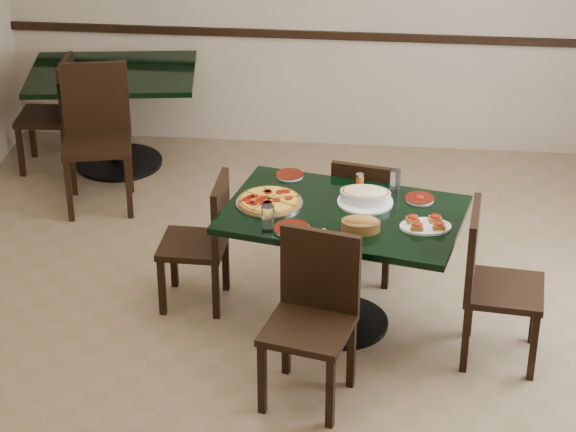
# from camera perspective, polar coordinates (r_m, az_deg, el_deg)

# --- Properties ---
(floor) EXTENTS (5.50, 5.50, 0.00)m
(floor) POSITION_cam_1_polar(r_m,az_deg,el_deg) (6.52, 0.64, -6.20)
(floor) COLOR brown
(floor) RESTS_ON ground
(room_shell) EXTENTS (5.50, 5.50, 5.50)m
(room_shell) POSITION_cam_1_polar(r_m,az_deg,el_deg) (7.55, 9.72, 8.26)
(room_shell) COLOR silver
(room_shell) RESTS_ON floor
(main_table) EXTENTS (1.46, 1.10, 0.75)m
(main_table) POSITION_cam_1_polar(r_m,az_deg,el_deg) (6.35, 2.80, -1.23)
(main_table) COLOR black
(main_table) RESTS_ON floor
(back_table) EXTENTS (1.31, 1.03, 0.75)m
(back_table) POSITION_cam_1_polar(r_m,az_deg,el_deg) (8.46, -8.81, 5.84)
(back_table) COLOR black
(back_table) RESTS_ON floor
(chair_far) EXTENTS (0.45, 0.45, 0.82)m
(chair_far) POSITION_cam_1_polar(r_m,az_deg,el_deg) (6.89, 3.95, 0.15)
(chair_far) COLOR black
(chair_far) RESTS_ON floor
(chair_near) EXTENTS (0.52, 0.52, 0.92)m
(chair_near) POSITION_cam_1_polar(r_m,az_deg,el_deg) (5.83, 1.29, -4.72)
(chair_near) COLOR black
(chair_near) RESTS_ON floor
(chair_right) EXTENTS (0.47, 0.47, 0.91)m
(chair_right) POSITION_cam_1_polar(r_m,az_deg,el_deg) (6.21, 10.22, -3.07)
(chair_right) COLOR black
(chair_right) RESTS_ON floor
(chair_left) EXTENTS (0.40, 0.40, 0.82)m
(chair_left) POSITION_cam_1_polar(r_m,az_deg,el_deg) (6.63, -4.24, -1.04)
(chair_left) COLOR black
(chair_left) RESTS_ON floor
(back_chair_near) EXTENTS (0.55, 0.55, 1.00)m
(back_chair_near) POSITION_cam_1_polar(r_m,az_deg,el_deg) (7.91, -9.70, 4.46)
(back_chair_near) COLOR black
(back_chair_near) RESTS_ON floor
(back_chair_left) EXTENTS (0.42, 0.42, 0.86)m
(back_chair_left) POSITION_cam_1_polar(r_m,az_deg,el_deg) (8.52, -11.73, 5.37)
(back_chair_left) COLOR black
(back_chair_left) RESTS_ON floor
(pepperoni_pizza) EXTENTS (0.38, 0.38, 0.04)m
(pepperoni_pizza) POSITION_cam_1_polar(r_m,az_deg,el_deg) (6.34, -0.95, 0.76)
(pepperoni_pizza) COLOR silver
(pepperoni_pizza) RESTS_ON main_table
(lasagna_casserole) EXTENTS (0.32, 0.32, 0.09)m
(lasagna_casserole) POSITION_cam_1_polar(r_m,az_deg,el_deg) (6.35, 3.95, 1.05)
(lasagna_casserole) COLOR silver
(lasagna_casserole) RESTS_ON main_table
(bread_basket) EXTENTS (0.22, 0.15, 0.09)m
(bread_basket) POSITION_cam_1_polar(r_m,az_deg,el_deg) (6.06, 3.71, -0.41)
(bread_basket) COLOR brown
(bread_basket) RESTS_ON main_table
(bruschetta_platter) EXTENTS (0.30, 0.23, 0.05)m
(bruschetta_platter) POSITION_cam_1_polar(r_m,az_deg,el_deg) (6.13, 7.00, -0.40)
(bruschetta_platter) COLOR silver
(bruschetta_platter) RESTS_ON main_table
(side_plate_near) EXTENTS (0.20, 0.20, 0.02)m
(side_plate_near) POSITION_cam_1_polar(r_m,az_deg,el_deg) (6.07, 0.20, -0.64)
(side_plate_near) COLOR silver
(side_plate_near) RESTS_ON main_table
(side_plate_far_r) EXTENTS (0.17, 0.17, 0.03)m
(side_plate_far_r) POSITION_cam_1_polar(r_m,az_deg,el_deg) (6.43, 6.70, 0.89)
(side_plate_far_r) COLOR silver
(side_plate_far_r) RESTS_ON main_table
(side_plate_far_l) EXTENTS (0.17, 0.17, 0.02)m
(side_plate_far_l) POSITION_cam_1_polar(r_m,az_deg,el_deg) (6.66, 0.09, 2.11)
(side_plate_far_l) COLOR silver
(side_plate_far_l) RESTS_ON main_table
(napkin_setting) EXTENTS (0.21, 0.21, 0.01)m
(napkin_setting) POSITION_cam_1_polar(r_m,az_deg,el_deg) (5.99, 1.29, -1.09)
(napkin_setting) COLOR white
(napkin_setting) RESTS_ON main_table
(water_glass_a) EXTENTS (0.06, 0.06, 0.13)m
(water_glass_a) POSITION_cam_1_polar(r_m,az_deg,el_deg) (6.49, 5.47, 1.80)
(water_glass_a) COLOR white
(water_glass_a) RESTS_ON main_table
(water_glass_b) EXTENTS (0.07, 0.07, 0.15)m
(water_glass_b) POSITION_cam_1_polar(r_m,az_deg,el_deg) (6.03, -1.03, -0.12)
(water_glass_b) COLOR white
(water_glass_b) RESTS_ON main_table
(pepper_shaker) EXTENTS (0.05, 0.05, 0.08)m
(pepper_shaker) POSITION_cam_1_polar(r_m,az_deg,el_deg) (6.53, 3.67, 1.83)
(pepper_shaker) COLOR #A84911
(pepper_shaker) RESTS_ON main_table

